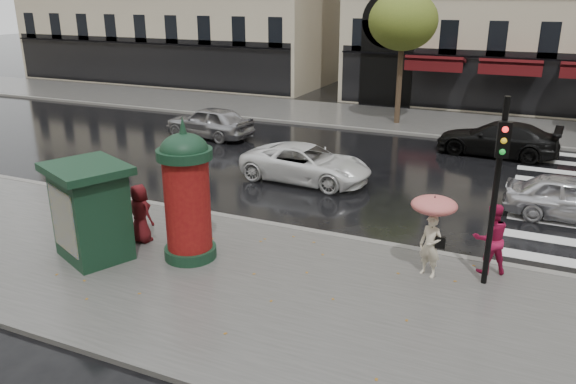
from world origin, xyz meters
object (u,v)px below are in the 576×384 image
at_px(morris_column, 187,192).
at_px(car_black, 497,139).
at_px(traffic_light, 498,176).
at_px(man_burgundy, 140,213).
at_px(woman_umbrella, 433,223).
at_px(car_white, 306,163).
at_px(car_far_silver, 209,122).
at_px(woman_red, 491,238).
at_px(car_silver, 574,199).
at_px(newsstand, 91,210).

xyz_separation_m(morris_column, car_black, (6.20, 13.72, -1.15)).
bearing_deg(traffic_light, man_burgundy, -171.85).
relative_size(man_burgundy, traffic_light, 0.37).
xyz_separation_m(woman_umbrella, car_black, (0.50, 12.25, -0.75)).
relative_size(traffic_light, car_black, 0.89).
xyz_separation_m(car_white, car_black, (6.01, 6.48, 0.05)).
bearing_deg(man_burgundy, car_black, -108.49).
height_order(car_white, car_far_silver, car_far_silver).
bearing_deg(morris_column, woman_red, 17.67).
distance_m(car_silver, car_far_silver, 16.06).
xyz_separation_m(newsstand, car_silver, (11.16, 7.99, -0.69)).
relative_size(morris_column, car_silver, 0.91).
distance_m(woman_red, man_burgundy, 8.90).
bearing_deg(woman_umbrella, car_far_silver, 140.63).
distance_m(woman_umbrella, woman_red, 1.53).
bearing_deg(woman_red, car_black, -111.48).
height_order(traffic_light, car_white, traffic_light).
bearing_deg(man_burgundy, traffic_light, -159.80).
xyz_separation_m(newsstand, car_white, (2.42, 8.19, -0.71)).
xyz_separation_m(car_white, car_far_silver, (-6.69, 4.24, 0.09)).
bearing_deg(man_burgundy, car_white, -93.33).
relative_size(car_white, car_black, 0.97).
height_order(woman_red, morris_column, morris_column).
distance_m(morris_column, newsstand, 2.47).
distance_m(man_burgundy, car_black, 15.60).
xyz_separation_m(morris_column, traffic_light, (6.97, 1.53, 0.88)).
xyz_separation_m(woman_red, car_white, (-6.77, 5.03, -0.33)).
relative_size(woman_red, car_silver, 0.44).
height_order(woman_red, car_white, woman_red).
xyz_separation_m(traffic_light, car_white, (-6.78, 5.71, -2.08)).
height_order(man_burgundy, car_silver, man_burgundy).
bearing_deg(car_far_silver, man_burgundy, 30.06).
distance_m(newsstand, car_far_silver, 13.16).
distance_m(woman_red, newsstand, 9.72).
distance_m(newsstand, car_black, 16.93).
height_order(car_white, car_black, car_black).
height_order(morris_column, car_silver, morris_column).
height_order(morris_column, car_white, morris_column).
xyz_separation_m(woman_red, traffic_light, (0.01, -0.68, 1.75)).
relative_size(woman_red, traffic_light, 0.40).
bearing_deg(car_white, man_burgundy, 168.28).
xyz_separation_m(woman_red, morris_column, (-6.96, -2.22, 0.86)).
xyz_separation_m(traffic_light, car_far_silver, (-13.47, 9.96, -2.00)).
relative_size(newsstand, car_far_silver, 0.58).
bearing_deg(traffic_light, woman_umbrella, -177.28).
bearing_deg(car_silver, car_far_silver, 74.49).
height_order(woman_red, newsstand, newsstand).
relative_size(newsstand, car_white, 0.53).
bearing_deg(morris_column, woman_umbrella, 14.47).
distance_m(newsstand, car_white, 8.57).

